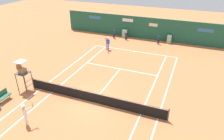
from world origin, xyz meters
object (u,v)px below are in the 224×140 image
object	(u,v)px
player_bench	(3,95)
ball_kid_centre_post	(126,35)
player_near_side	(25,113)
tennis_ball_mid_court	(121,80)
umpire_chair	(22,71)
player_on_baseline	(108,42)
ball_kid_left_post	(159,39)
ball_kid_right_post	(114,33)

from	to	relation	value
player_bench	ball_kid_centre_post	xyz separation A→B (m)	(4.56, 17.95, 0.20)
player_near_side	tennis_ball_mid_court	bearing A→B (deg)	90.59
player_near_side	umpire_chair	bearing A→B (deg)	159.83
umpire_chair	ball_kid_centre_post	size ratio (longest dim) A/B	2.24
tennis_ball_mid_court	player_bench	bearing A→B (deg)	-139.59
player_on_baseline	tennis_ball_mid_court	distance (m)	8.07
ball_kid_left_post	ball_kid_centre_post	distance (m)	4.67
ball_kid_centre_post	ball_kid_right_post	world-z (taller)	ball_kid_right_post
player_bench	player_near_side	distance (m)	4.10
tennis_ball_mid_court	ball_kid_left_post	bearing A→B (deg)	83.08
player_bench	player_on_baseline	size ratio (longest dim) A/B	0.65
ball_kid_right_post	ball_kid_left_post	bearing A→B (deg)	-179.12
ball_kid_left_post	player_near_side	bearing A→B (deg)	80.58
tennis_ball_mid_court	player_near_side	bearing A→B (deg)	-116.49
player_on_baseline	ball_kid_left_post	xyz separation A→B (m)	(5.65, 4.49, -0.25)
player_on_baseline	tennis_ball_mid_court	bearing A→B (deg)	95.20
player_bench	ball_kid_right_post	bearing A→B (deg)	171.47
player_bench	player_on_baseline	bearing A→B (deg)	165.10
player_on_baseline	player_near_side	size ratio (longest dim) A/B	0.99
umpire_chair	tennis_ball_mid_court	xyz separation A→B (m)	(7.40, 4.64, -1.76)
player_bench	ball_kid_right_post	xyz separation A→B (m)	(2.69, 17.95, 0.23)
ball_kid_right_post	tennis_ball_mid_court	bearing A→B (deg)	115.57
ball_kid_left_post	tennis_ball_mid_court	distance (m)	11.36
ball_kid_left_post	umpire_chair	bearing A→B (deg)	67.35
ball_kid_left_post	tennis_ball_mid_court	world-z (taller)	ball_kid_left_post
ball_kid_centre_post	ball_kid_right_post	distance (m)	1.87
player_near_side	tennis_ball_mid_court	size ratio (longest dim) A/B	27.33
ball_kid_left_post	tennis_ball_mid_court	size ratio (longest dim) A/B	18.38
ball_kid_centre_post	umpire_chair	bearing A→B (deg)	82.72
player_on_baseline	ball_kid_centre_post	distance (m)	4.60
player_bench	ball_kid_left_post	distance (m)	20.19
player_on_baseline	ball_kid_right_post	distance (m)	4.58
player_bench	player_near_side	xyz separation A→B (m)	(3.77, -1.52, 0.48)
ball_kid_centre_post	tennis_ball_mid_court	distance (m)	11.75
ball_kid_left_post	player_on_baseline	bearing A→B (deg)	44.71
player_near_side	ball_kid_centre_post	world-z (taller)	player_near_side
player_bench	tennis_ball_mid_court	world-z (taller)	player_bench
player_on_baseline	player_near_side	xyz separation A→B (m)	(0.19, -14.98, 0.02)
ball_kid_centre_post	tennis_ball_mid_court	size ratio (longest dim) A/B	18.16
umpire_chair	player_near_side	distance (m)	4.94
umpire_chair	player_bench	size ratio (longest dim) A/B	2.34
umpire_chair	player_on_baseline	bearing A→B (deg)	164.70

